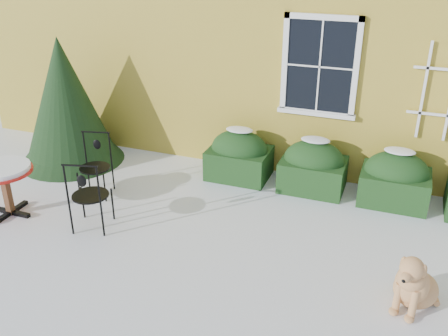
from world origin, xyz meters
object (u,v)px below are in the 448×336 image
at_px(evergreen_shrub, 67,113).
at_px(bistro_table, 3,174).
at_px(patio_chair_near, 89,195).
at_px(dog, 414,285).
at_px(patio_chair_far, 95,165).

relative_size(evergreen_shrub, bistro_table, 2.67).
bearing_deg(bistro_table, patio_chair_near, 3.95).
xyz_separation_m(patio_chair_near, dog, (4.40, -0.17, -0.23)).
height_order(evergreen_shrub, bistro_table, evergreen_shrub).
xyz_separation_m(patio_chair_near, patio_chair_far, (-0.53, 0.95, -0.04)).
distance_m(bistro_table, patio_chair_near, 1.42).
bearing_deg(dog, patio_chair_near, -162.14).
relative_size(bistro_table, patio_chair_near, 0.79).
bearing_deg(bistro_table, dog, -0.72).
relative_size(patio_chair_near, patio_chair_far, 1.07).
bearing_deg(patio_chair_near, dog, 163.42).
height_order(patio_chair_near, dog, patio_chair_near).
xyz_separation_m(bistro_table, patio_chair_near, (1.41, 0.10, -0.12)).
xyz_separation_m(evergreen_shrub, patio_chair_near, (1.74, -1.92, -0.38)).
bearing_deg(patio_chair_far, patio_chair_near, -75.19).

